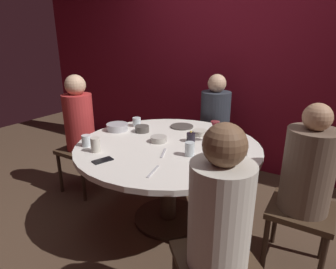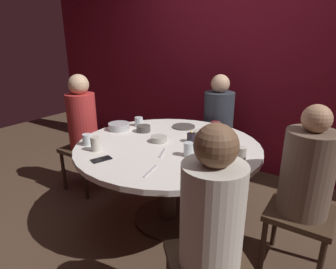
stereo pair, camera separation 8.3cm
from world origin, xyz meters
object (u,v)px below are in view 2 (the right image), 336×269
object	(u,v)px
seated_diner_left	(82,121)
cup_far_edge	(95,144)
seated_diner_front_right	(212,217)
bowl_sauce_side	(201,133)
seated_diner_right	(307,176)
bowl_serving_large	(119,126)
bowl_small_white	(143,129)
cup_by_right_diner	(241,154)
bowl_rice_portion	(214,159)
cup_center_front	(139,122)
bowl_salad_center	(159,139)
dining_table	(168,158)
seated_diner_back	(218,116)
cup_near_candle	(87,140)
candle_holder	(191,137)
wine_glass	(215,127)
dinner_plate	(184,127)
cell_phone	(101,159)

from	to	relation	value
seated_diner_left	cup_far_edge	distance (m)	0.78
seated_diner_front_right	bowl_sauce_side	size ratio (longest dim) A/B	9.24
seated_diner_right	seated_diner_front_right	distance (m)	0.79
bowl_serving_large	bowl_small_white	size ratio (longest dim) A/B	1.55
seated_diner_right	bowl_serving_large	bearing A→B (deg)	-2.12
cup_by_right_diner	seated_diner_front_right	bearing A→B (deg)	-80.76
bowl_rice_portion	cup_center_front	xyz separation A→B (m)	(-0.98, 0.40, 0.01)
bowl_salad_center	bowl_small_white	xyz separation A→B (m)	(-0.27, 0.15, 0.01)
bowl_salad_center	cup_by_right_diner	size ratio (longest dim) A/B	1.29
dining_table	seated_diner_back	world-z (taller)	seated_diner_back
bowl_sauce_side	cup_near_candle	size ratio (longest dim) A/B	1.43
candle_holder	wine_glass	size ratio (longest dim) A/B	0.54
seated_diner_right	bowl_small_white	distance (m)	1.41
dining_table	cup_by_right_diner	bearing A→B (deg)	-0.94
seated_diner_back	seated_diner_front_right	xyz separation A→B (m)	(0.73, -1.74, 0.01)
seated_diner_right	bowl_sauce_side	xyz separation A→B (m)	(-0.91, 0.33, 0.02)
seated_diner_back	dining_table	bearing A→B (deg)	0.00
seated_diner_left	bowl_salad_center	world-z (taller)	seated_diner_left
bowl_serving_large	bowl_salad_center	xyz separation A→B (m)	(0.50, -0.06, -0.01)
seated_diner_left	seated_diner_front_right	distance (m)	1.91
seated_diner_right	cup_by_right_diner	distance (m)	0.43
dinner_plate	wine_glass	bearing A→B (deg)	-27.05
candle_holder	cup_far_edge	world-z (taller)	cup_far_edge
seated_diner_back	cup_far_edge	xyz separation A→B (m)	(-0.38, -1.44, 0.05)
bowl_rice_portion	cup_far_edge	size ratio (longest dim) A/B	1.36
dining_table	cup_center_front	distance (m)	0.60
seated_diner_front_right	cup_center_front	xyz separation A→B (m)	(-1.25, 0.99, 0.03)
seated_diner_right	wine_glass	world-z (taller)	seated_diner_right
seated_diner_front_right	cup_far_edge	size ratio (longest dim) A/B	10.80
dining_table	seated_diner_front_right	distance (m)	1.05
cup_center_front	seated_diner_front_right	bearing A→B (deg)	-38.52
seated_diner_left	cup_far_edge	xyz separation A→B (m)	(0.65, -0.43, 0.03)
cell_phone	cup_by_right_diner	world-z (taller)	cup_by_right_diner
cell_phone	cup_by_right_diner	xyz separation A→B (m)	(0.83, 0.52, 0.05)
bowl_salad_center	bowl_serving_large	bearing A→B (deg)	172.69
bowl_sauce_side	bowl_rice_portion	xyz separation A→B (m)	(0.34, -0.47, 0.01)
seated_diner_right	bowl_salad_center	size ratio (longest dim) A/B	8.73
dining_table	seated_diner_left	bearing A→B (deg)	180.00
seated_diner_left	bowl_serving_large	bearing A→B (deg)	7.77
seated_diner_back	cup_center_front	distance (m)	0.91
seated_diner_back	dinner_plate	distance (m)	0.56
bowl_sauce_side	cup_far_edge	distance (m)	0.92
seated_diner_front_right	dinner_plate	distance (m)	1.47
cup_near_candle	seated_diner_front_right	bearing A→B (deg)	-15.66
seated_diner_front_right	dinner_plate	size ratio (longest dim) A/B	5.43
bowl_serving_large	cup_far_edge	distance (m)	0.53
candle_holder	bowl_small_white	bearing A→B (deg)	-179.45
seated_diner_left	wine_glass	world-z (taller)	seated_diner_left
seated_diner_front_right	cup_near_candle	bearing A→B (deg)	29.34
seated_diner_left	bowl_rice_portion	world-z (taller)	seated_diner_left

